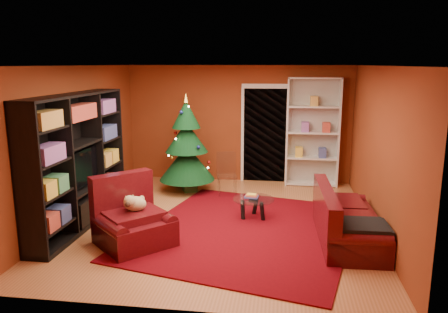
# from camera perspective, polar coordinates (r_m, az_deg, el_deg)

# --- Properties ---
(floor) EXTENTS (5.00, 5.50, 0.05)m
(floor) POSITION_cam_1_polar(r_m,az_deg,el_deg) (7.51, -0.42, -8.69)
(floor) COLOR #B2693B
(floor) RESTS_ON ground
(ceiling) EXTENTS (5.00, 5.50, 0.05)m
(ceiling) POSITION_cam_1_polar(r_m,az_deg,el_deg) (7.02, -0.46, 11.98)
(ceiling) COLOR silver
(ceiling) RESTS_ON wall_back
(wall_back) EXTENTS (5.00, 0.05, 2.60)m
(wall_back) POSITION_cam_1_polar(r_m,az_deg,el_deg) (9.86, 1.89, 4.28)
(wall_back) COLOR maroon
(wall_back) RESTS_ON ground
(wall_left) EXTENTS (0.05, 5.50, 2.60)m
(wall_left) POSITION_cam_1_polar(r_m,az_deg,el_deg) (7.91, -18.86, 1.69)
(wall_left) COLOR maroon
(wall_left) RESTS_ON ground
(wall_right) EXTENTS (0.05, 5.50, 2.60)m
(wall_right) POSITION_cam_1_polar(r_m,az_deg,el_deg) (7.23, 19.77, 0.71)
(wall_right) COLOR maroon
(wall_right) RESTS_ON ground
(doorway) EXTENTS (1.06, 0.60, 2.16)m
(doorway) POSITION_cam_1_polar(r_m,az_deg,el_deg) (9.81, 5.34, 2.72)
(doorway) COLOR black
(doorway) RESTS_ON floor
(rug) EXTENTS (3.96, 4.36, 0.02)m
(rug) POSITION_cam_1_polar(r_m,az_deg,el_deg) (7.12, 2.88, -9.59)
(rug) COLOR #61030C
(rug) RESTS_ON floor
(media_unit) EXTENTS (0.46, 2.84, 2.17)m
(media_unit) POSITION_cam_1_polar(r_m,az_deg,el_deg) (7.45, -18.55, -0.58)
(media_unit) COLOR black
(media_unit) RESTS_ON floor
(christmas_tree) EXTENTS (1.44, 1.44, 2.06)m
(christmas_tree) POSITION_cam_1_polar(r_m,az_deg,el_deg) (9.04, -4.90, 1.59)
(christmas_tree) COLOR #093316
(christmas_tree) RESTS_ON floor
(gift_box_teal) EXTENTS (0.41, 0.41, 0.32)m
(gift_box_teal) POSITION_cam_1_polar(r_m,az_deg,el_deg) (9.71, -4.74, -2.74)
(gift_box_teal) COLOR #175D75
(gift_box_teal) RESTS_ON floor
(gift_box_green) EXTENTS (0.36, 0.36, 0.27)m
(gift_box_green) POSITION_cam_1_polar(r_m,az_deg,el_deg) (9.21, -4.50, -3.74)
(gift_box_green) COLOR #276A2C
(gift_box_green) RESTS_ON floor
(gift_box_red) EXTENTS (0.26, 0.26, 0.20)m
(gift_box_red) POSITION_cam_1_polar(r_m,az_deg,el_deg) (9.77, -5.87, -3.04)
(gift_box_red) COLOR #A63C26
(gift_box_red) RESTS_ON floor
(white_bookshelf) EXTENTS (1.12, 0.42, 2.41)m
(white_bookshelf) POSITION_cam_1_polar(r_m,az_deg,el_deg) (9.65, 11.51, 3.10)
(white_bookshelf) COLOR white
(white_bookshelf) RESTS_ON floor
(armchair) EXTENTS (1.49, 1.49, 0.83)m
(armchair) POSITION_cam_1_polar(r_m,az_deg,el_deg) (6.59, -11.68, -7.91)
(armchair) COLOR #460B10
(armchair) RESTS_ON rug
(dog) EXTENTS (0.49, 0.50, 0.27)m
(dog) POSITION_cam_1_polar(r_m,az_deg,el_deg) (6.59, -11.55, -6.06)
(dog) COLOR beige
(dog) RESTS_ON armchair
(sofa) EXTENTS (0.92, 1.93, 0.82)m
(sofa) POSITION_cam_1_polar(r_m,az_deg,el_deg) (6.85, 15.99, -7.37)
(sofa) COLOR #460B10
(sofa) RESTS_ON rug
(coffee_table) EXTENTS (0.79, 0.79, 0.44)m
(coffee_table) POSITION_cam_1_polar(r_m,az_deg,el_deg) (7.59, 3.87, -6.77)
(coffee_table) COLOR gray
(coffee_table) RESTS_ON rug
(acrylic_chair) EXTENTS (0.49, 0.52, 0.79)m
(acrylic_chair) POSITION_cam_1_polar(r_m,az_deg,el_deg) (8.84, 0.39, -2.63)
(acrylic_chair) COLOR #66605B
(acrylic_chair) RESTS_ON rug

